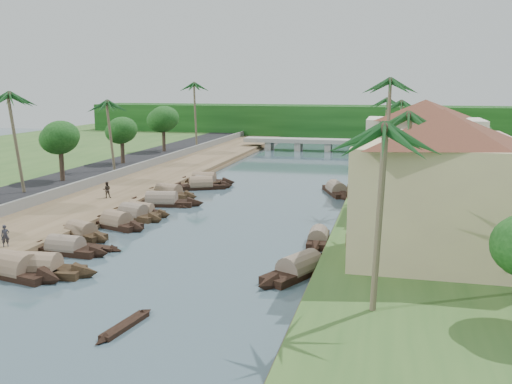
% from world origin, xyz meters
% --- Properties ---
extents(ground, '(220.00, 220.00, 0.00)m').
position_xyz_m(ground, '(0.00, 0.00, 0.00)').
color(ground, '#3E545D').
rests_on(ground, ground).
extents(left_bank, '(10.00, 180.00, 0.80)m').
position_xyz_m(left_bank, '(-16.00, 20.00, 0.40)').
color(left_bank, brown).
rests_on(left_bank, ground).
extents(right_bank, '(16.00, 180.00, 1.20)m').
position_xyz_m(right_bank, '(19.00, 20.00, 0.60)').
color(right_bank, '#2F5321').
rests_on(right_bank, ground).
extents(road, '(8.00, 180.00, 1.40)m').
position_xyz_m(road, '(-24.50, 20.00, 0.70)').
color(road, black).
rests_on(road, ground).
extents(retaining_wall, '(0.40, 180.00, 1.10)m').
position_xyz_m(retaining_wall, '(-20.20, 20.00, 1.35)').
color(retaining_wall, slate).
rests_on(retaining_wall, left_bank).
extents(treeline, '(120.00, 14.00, 8.00)m').
position_xyz_m(treeline, '(0.00, 100.00, 4.00)').
color(treeline, '#10380F').
rests_on(treeline, ground).
extents(bridge, '(28.00, 4.00, 2.40)m').
position_xyz_m(bridge, '(0.00, 72.00, 1.72)').
color(bridge, gray).
rests_on(bridge, ground).
extents(building_near, '(14.85, 14.85, 10.20)m').
position_xyz_m(building_near, '(18.99, -2.00, 6.38)').
color(building_near, tan).
rests_on(building_near, right_bank).
extents(building_mid, '(14.11, 14.11, 9.70)m').
position_xyz_m(building_mid, '(19.99, 14.00, 6.13)').
color(building_mid, tan).
rests_on(building_mid, right_bank).
extents(building_far, '(15.59, 15.59, 10.20)m').
position_xyz_m(building_far, '(18.99, 28.00, 6.38)').
color(building_far, silver).
rests_on(building_far, right_bank).
extents(building_distant, '(12.62, 12.62, 9.20)m').
position_xyz_m(building_distant, '(19.99, 48.00, 5.88)').
color(building_distant, tan).
rests_on(building_distant, right_bank).
extents(sampan_1, '(9.05, 3.93, 2.57)m').
position_xyz_m(sampan_1, '(-9.62, -8.28, 0.42)').
color(sampan_1, black).
rests_on(sampan_1, ground).
extents(sampan_2, '(9.47, 2.94, 2.42)m').
position_xyz_m(sampan_2, '(-8.26, -7.78, 0.42)').
color(sampan_2, black).
rests_on(sampan_2, ground).
extents(sampan_3, '(7.91, 2.09, 2.12)m').
position_xyz_m(sampan_3, '(-9.10, -2.72, 0.41)').
color(sampan_3, black).
rests_on(sampan_3, ground).
extents(sampan_4, '(7.23, 4.20, 2.07)m').
position_xyz_m(sampan_4, '(-10.45, 1.89, 0.41)').
color(sampan_4, black).
rests_on(sampan_4, ground).
extents(sampan_5, '(7.34, 4.09, 2.28)m').
position_xyz_m(sampan_5, '(-9.08, 5.81, 0.42)').
color(sampan_5, black).
rests_on(sampan_5, ground).
extents(sampan_6, '(7.69, 3.86, 2.25)m').
position_xyz_m(sampan_6, '(-9.11, 9.43, 0.42)').
color(sampan_6, black).
rests_on(sampan_6, ground).
extents(sampan_7, '(6.30, 2.94, 1.72)m').
position_xyz_m(sampan_7, '(-9.61, 11.53, 0.40)').
color(sampan_7, black).
rests_on(sampan_7, ground).
extents(sampan_8, '(6.19, 1.80, 1.95)m').
position_xyz_m(sampan_8, '(-8.70, 10.54, 0.41)').
color(sampan_8, black).
rests_on(sampan_8, ground).
extents(sampan_9, '(9.81, 3.46, 2.41)m').
position_xyz_m(sampan_9, '(-8.86, 15.91, 0.42)').
color(sampan_9, black).
rests_on(sampan_9, ground).
extents(sampan_10, '(8.43, 3.67, 2.27)m').
position_xyz_m(sampan_10, '(-10.08, 20.86, 0.42)').
color(sampan_10, black).
rests_on(sampan_10, ground).
extents(sampan_11, '(8.48, 5.36, 2.41)m').
position_xyz_m(sampan_11, '(-8.05, 26.57, 0.42)').
color(sampan_11, black).
rests_on(sampan_11, ground).
extents(sampan_12, '(7.61, 3.15, 1.84)m').
position_xyz_m(sampan_12, '(-8.33, 28.98, 0.40)').
color(sampan_12, black).
rests_on(sampan_12, ground).
extents(sampan_13, '(8.86, 2.38, 2.38)m').
position_xyz_m(sampan_13, '(-8.83, 30.18, 0.42)').
color(sampan_13, black).
rests_on(sampan_13, ground).
extents(sampan_14, '(5.70, 9.17, 2.26)m').
position_xyz_m(sampan_14, '(9.64, -3.36, 0.42)').
color(sampan_14, black).
rests_on(sampan_14, ground).
extents(sampan_15, '(1.82, 7.00, 1.91)m').
position_xyz_m(sampan_15, '(9.82, 5.02, 0.41)').
color(sampan_15, black).
rests_on(sampan_15, ground).
extents(sampan_16, '(4.96, 9.44, 2.29)m').
position_xyz_m(sampan_16, '(9.10, 27.32, 0.42)').
color(sampan_16, black).
rests_on(sampan_16, ground).
extents(canoe_0, '(1.52, 5.21, 0.68)m').
position_xyz_m(canoe_0, '(1.78, -14.39, 0.10)').
color(canoe_0, black).
rests_on(canoe_0, ground).
extents(canoe_1, '(5.66, 1.76, 0.90)m').
position_xyz_m(canoe_1, '(-7.69, -0.93, 0.10)').
color(canoe_1, black).
rests_on(canoe_1, ground).
extents(canoe_2, '(5.00, 2.20, 0.73)m').
position_xyz_m(canoe_2, '(-7.93, 15.91, 0.10)').
color(canoe_2, black).
rests_on(canoe_2, ground).
extents(palm_0, '(3.20, 3.20, 11.33)m').
position_xyz_m(palm_0, '(15.00, -11.58, 10.74)').
color(palm_0, '#70604A').
rests_on(palm_0, ground).
extents(palm_1, '(3.20, 3.20, 11.14)m').
position_xyz_m(palm_1, '(16.00, 4.50, 10.58)').
color(palm_1, '#70604A').
rests_on(palm_1, ground).
extents(palm_2, '(3.20, 3.20, 13.87)m').
position_xyz_m(palm_2, '(15.00, 19.47, 13.18)').
color(palm_2, '#70604A').
rests_on(palm_2, ground).
extents(palm_3, '(3.20, 3.20, 11.15)m').
position_xyz_m(palm_3, '(16.00, 37.34, 10.57)').
color(palm_3, '#70604A').
rests_on(palm_3, ground).
extents(palm_5, '(3.20, 3.20, 12.23)m').
position_xyz_m(palm_5, '(-24.00, 12.76, 11.83)').
color(palm_5, '#70604A').
rests_on(palm_5, ground).
extents(palm_6, '(3.20, 3.20, 10.90)m').
position_xyz_m(palm_6, '(-22.00, 30.12, 10.54)').
color(palm_6, '#70604A').
rests_on(palm_6, ground).
extents(palm_7, '(3.20, 3.20, 11.10)m').
position_xyz_m(palm_7, '(14.00, 53.09, 10.52)').
color(palm_7, '#70604A').
rests_on(palm_7, ground).
extents(palm_8, '(3.20, 3.20, 13.38)m').
position_xyz_m(palm_8, '(-20.50, 60.06, 12.92)').
color(palm_8, '#70604A').
rests_on(palm_8, ground).
extents(tree_3, '(4.52, 4.52, 7.16)m').
position_xyz_m(tree_3, '(-24.00, 20.71, 6.61)').
color(tree_3, '#4F3C2D').
rests_on(tree_3, ground).
extents(tree_4, '(4.40, 4.40, 6.73)m').
position_xyz_m(tree_4, '(-24.00, 36.97, 6.23)').
color(tree_4, '#4F3C2D').
rests_on(tree_4, ground).
extents(tree_5, '(5.13, 5.13, 7.78)m').
position_xyz_m(tree_5, '(-24.00, 52.87, 6.98)').
color(tree_5, '#4F3C2D').
rests_on(tree_5, ground).
extents(tree_6, '(4.70, 4.70, 7.63)m').
position_xyz_m(tree_6, '(24.00, 28.36, 6.79)').
color(tree_6, '#4F3C2D').
rests_on(tree_6, ground).
extents(person_near, '(0.74, 0.72, 1.71)m').
position_xyz_m(person_near, '(-13.11, -4.49, 1.66)').
color(person_near, '#2A2A33').
rests_on(person_near, left_bank).
extents(person_far, '(1.08, 0.99, 1.80)m').
position_xyz_m(person_far, '(-14.86, 14.84, 1.70)').
color(person_far, '#352C25').
rests_on(person_far, left_bank).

